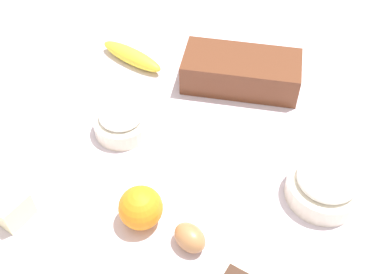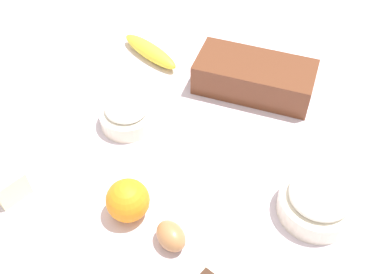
{
  "view_description": "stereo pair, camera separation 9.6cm",
  "coord_description": "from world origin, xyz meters",
  "px_view_note": "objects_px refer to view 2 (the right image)",
  "views": [
    {
      "loc": [
        0.22,
        -0.6,
        0.76
      ],
      "look_at": [
        0.0,
        0.0,
        0.04
      ],
      "focal_mm": 42.59,
      "sensor_mm": 36.0,
      "label": 1
    },
    {
      "loc": [
        0.3,
        -0.56,
        0.76
      ],
      "look_at": [
        0.0,
        0.0,
        0.04
      ],
      "focal_mm": 42.59,
      "sensor_mm": 36.0,
      "label": 2
    }
  ],
  "objects_px": {
    "flour_bowl": "(318,201)",
    "loaf_pan": "(254,76)",
    "banana": "(150,51)",
    "butter_block": "(3,180)",
    "sugar_bowl": "(128,113)",
    "egg_near_butter": "(171,236)",
    "orange_fruit": "(128,200)"
  },
  "relations": [
    {
      "from": "flour_bowl",
      "to": "loaf_pan",
      "type": "bearing_deg",
      "value": 132.76
    },
    {
      "from": "banana",
      "to": "butter_block",
      "type": "height_order",
      "value": "butter_block"
    },
    {
      "from": "flour_bowl",
      "to": "banana",
      "type": "height_order",
      "value": "flour_bowl"
    },
    {
      "from": "loaf_pan",
      "to": "sugar_bowl",
      "type": "distance_m",
      "value": 0.32
    },
    {
      "from": "sugar_bowl",
      "to": "egg_near_butter",
      "type": "xyz_separation_m",
      "value": [
        0.24,
        -0.22,
        -0.01
      ]
    },
    {
      "from": "loaf_pan",
      "to": "butter_block",
      "type": "xyz_separation_m",
      "value": [
        -0.32,
        -0.51,
        -0.01
      ]
    },
    {
      "from": "sugar_bowl",
      "to": "orange_fruit",
      "type": "xyz_separation_m",
      "value": [
        0.14,
        -0.2,
        0.01
      ]
    },
    {
      "from": "butter_block",
      "to": "egg_near_butter",
      "type": "distance_m",
      "value": 0.36
    },
    {
      "from": "loaf_pan",
      "to": "banana",
      "type": "relative_size",
      "value": 1.57
    },
    {
      "from": "flour_bowl",
      "to": "butter_block",
      "type": "xyz_separation_m",
      "value": [
        -0.57,
        -0.25,
        -0.01
      ]
    },
    {
      "from": "egg_near_butter",
      "to": "sugar_bowl",
      "type": "bearing_deg",
      "value": 137.62
    },
    {
      "from": "sugar_bowl",
      "to": "orange_fruit",
      "type": "bearing_deg",
      "value": -55.89
    },
    {
      "from": "loaf_pan",
      "to": "flour_bowl",
      "type": "height_order",
      "value": "loaf_pan"
    },
    {
      "from": "flour_bowl",
      "to": "banana",
      "type": "bearing_deg",
      "value": 154.68
    },
    {
      "from": "orange_fruit",
      "to": "butter_block",
      "type": "relative_size",
      "value": 0.93
    },
    {
      "from": "loaf_pan",
      "to": "egg_near_butter",
      "type": "relative_size",
      "value": 4.51
    },
    {
      "from": "butter_block",
      "to": "flour_bowl",
      "type": "bearing_deg",
      "value": 23.5
    },
    {
      "from": "egg_near_butter",
      "to": "butter_block",
      "type": "bearing_deg",
      "value": -171.42
    },
    {
      "from": "orange_fruit",
      "to": "butter_block",
      "type": "bearing_deg",
      "value": -164.02
    },
    {
      "from": "loaf_pan",
      "to": "orange_fruit",
      "type": "distance_m",
      "value": 0.45
    },
    {
      "from": "flour_bowl",
      "to": "orange_fruit",
      "type": "bearing_deg",
      "value": -151.08
    },
    {
      "from": "sugar_bowl",
      "to": "egg_near_butter",
      "type": "height_order",
      "value": "sugar_bowl"
    },
    {
      "from": "sugar_bowl",
      "to": "banana",
      "type": "distance_m",
      "value": 0.24
    },
    {
      "from": "flour_bowl",
      "to": "banana",
      "type": "relative_size",
      "value": 0.79
    },
    {
      "from": "banana",
      "to": "orange_fruit",
      "type": "relative_size",
      "value": 2.27
    },
    {
      "from": "banana",
      "to": "orange_fruit",
      "type": "bearing_deg",
      "value": -62.99
    },
    {
      "from": "sugar_bowl",
      "to": "banana",
      "type": "relative_size",
      "value": 0.66
    },
    {
      "from": "loaf_pan",
      "to": "butter_block",
      "type": "relative_size",
      "value": 3.3
    },
    {
      "from": "flour_bowl",
      "to": "sugar_bowl",
      "type": "relative_size",
      "value": 1.19
    },
    {
      "from": "orange_fruit",
      "to": "sugar_bowl",
      "type": "bearing_deg",
      "value": 124.11
    },
    {
      "from": "flour_bowl",
      "to": "orange_fruit",
      "type": "relative_size",
      "value": 1.79
    },
    {
      "from": "loaf_pan",
      "to": "flour_bowl",
      "type": "bearing_deg",
      "value": -56.55
    }
  ]
}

